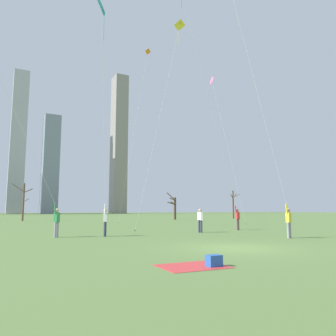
% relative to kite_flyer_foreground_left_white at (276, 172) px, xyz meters
% --- Properties ---
extents(ground_plane, '(400.00, 400.00, 0.00)m').
position_rel_kite_flyer_foreground_left_white_xyz_m(ground_plane, '(-4.65, -2.20, -3.59)').
color(ground_plane, '#5B7A3D').
extents(kite_flyer_foreground_left_white, '(8.20, 1.75, 21.89)m').
position_rel_kite_flyer_foreground_left_white_xyz_m(kite_flyer_foreground_left_white, '(0.00, 0.00, 0.00)').
color(kite_flyer_foreground_left_white, gray).
rests_on(kite_flyer_foreground_left_white, ground).
extents(kite_flyer_midfield_center_purple, '(9.00, 5.39, 15.90)m').
position_rel_kite_flyer_foreground_left_white_xyz_m(kite_flyer_midfield_center_purple, '(1.65, 6.38, 0.27)').
color(kite_flyer_midfield_center_purple, '#726656').
rests_on(kite_flyer_midfield_center_purple, ground).
extents(kite_flyer_midfield_left_red, '(7.45, 4.69, 14.80)m').
position_rel_kite_flyer_foreground_left_white_xyz_m(kite_flyer_midfield_left_red, '(-11.97, 5.47, 0.70)').
color(kite_flyer_midfield_left_red, gray).
rests_on(kite_flyer_midfield_left_red, ground).
extents(kite_flyer_midfield_right_teal, '(2.42, 5.70, 11.32)m').
position_rel_kite_flyer_foreground_left_white_xyz_m(kite_flyer_midfield_right_teal, '(-7.90, 5.38, -1.48)').
color(kite_flyer_midfield_right_teal, '#33384C').
rests_on(kite_flyer_midfield_right_teal, ground).
extents(bystander_far_off_by_trees, '(0.25, 0.50, 1.62)m').
position_rel_kite_flyer_foreground_left_white_xyz_m(bystander_far_off_by_trees, '(-0.89, 6.23, -2.68)').
color(bystander_far_off_by_trees, '#33384C').
rests_on(bystander_far_off_by_trees, ground).
extents(distant_kite_high_overhead_pink, '(0.37, 6.60, 19.08)m').
position_rel_kite_flyer_foreground_left_white_xyz_m(distant_kite_high_overhead_pink, '(10.76, 20.67, 13.75)').
color(distant_kite_high_overhead_pink, pink).
rests_on(distant_kite_high_overhead_pink, ground).
extents(distant_kite_drifting_left_yellow, '(4.51, 0.49, 17.84)m').
position_rel_kite_flyer_foreground_left_white_xyz_m(distant_kite_drifting_left_yellow, '(-0.63, 10.08, 12.12)').
color(distant_kite_drifting_left_yellow, yellow).
rests_on(distant_kite_drifting_left_yellow, ground).
extents(distant_kite_low_near_trees_orange, '(5.40, 2.82, 24.43)m').
position_rel_kite_flyer_foreground_left_white_xyz_m(distant_kite_low_near_trees_orange, '(3.91, 27.32, 17.61)').
color(distant_kite_low_near_trees_orange, orange).
rests_on(distant_kite_low_near_trees_orange, ground).
extents(picnic_spot, '(1.84, 1.46, 0.31)m').
position_rel_kite_flyer_foreground_left_white_xyz_m(picnic_spot, '(-8.27, -5.35, -3.50)').
color(picnic_spot, '#CC3838').
rests_on(picnic_spot, ground).
extents(bare_tree_left_of_center, '(1.46, 1.29, 4.47)m').
position_rel_kite_flyer_foreground_left_white_xyz_m(bare_tree_left_of_center, '(12.76, 35.08, -1.55)').
color(bare_tree_left_of_center, '#423326').
rests_on(bare_tree_left_of_center, ground).
extents(bare_tree_leftmost, '(1.56, 2.55, 5.11)m').
position_rel_kite_flyer_foreground_left_white_xyz_m(bare_tree_leftmost, '(25.33, 35.45, -0.84)').
color(bare_tree_leftmost, '#423326').
rests_on(bare_tree_leftmost, ground).
extents(bare_tree_far_right_edge, '(2.95, 2.20, 5.37)m').
position_rel_kite_flyer_foreground_left_white_xyz_m(bare_tree_far_right_edge, '(-10.03, 38.29, -0.62)').
color(bare_tree_far_right_edge, brown).
rests_on(bare_tree_far_right_edge, ground).
extents(skyline_slender_spire, '(6.92, 8.07, 44.34)m').
position_rel_kite_flyer_foreground_left_white_xyz_m(skyline_slender_spire, '(7.10, 141.91, 18.58)').
color(skyline_slender_spire, gray).
rests_on(skyline_slender_spire, ground).
extents(skyline_mid_tower_right, '(6.42, 8.48, 68.67)m').
position_rel_kite_flyer_foreground_left_white_xyz_m(skyline_mid_tower_right, '(38.64, 140.17, 30.75)').
color(skyline_mid_tower_right, gray).
rests_on(skyline_mid_tower_right, ground).
extents(skyline_tall_tower, '(6.69, 6.18, 66.05)m').
position_rel_kite_flyer_foreground_left_white_xyz_m(skyline_tall_tower, '(-6.41, 149.46, 29.44)').
color(skyline_tall_tower, '#B2B2B7').
rests_on(skyline_tall_tower, ground).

